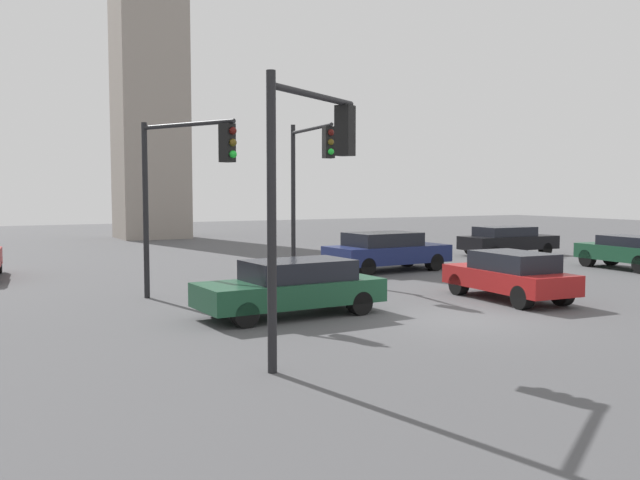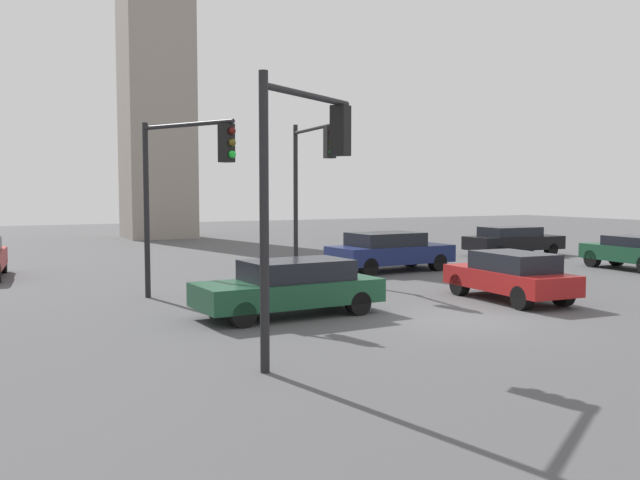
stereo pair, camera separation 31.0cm
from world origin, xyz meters
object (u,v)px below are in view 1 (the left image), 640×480
at_px(traffic_light_0, 309,168).
at_px(car_3, 507,240).
at_px(traffic_light_1, 185,170).
at_px(car_1, 386,251).
at_px(car_0, 627,251).
at_px(car_5, 510,275).
at_px(traffic_light_2, 312,163).
at_px(car_4, 292,287).

xyz_separation_m(traffic_light_0, car_3, (12.73, 3.95, -3.15)).
bearing_deg(traffic_light_1, car_3, 82.85).
relative_size(traffic_light_1, car_1, 1.03).
bearing_deg(car_0, car_5, 114.81).
relative_size(traffic_light_0, car_0, 1.36).
bearing_deg(traffic_light_1, car_1, 85.35).
bearing_deg(car_0, traffic_light_2, 115.43).
height_order(traffic_light_1, car_3, traffic_light_1).
height_order(car_1, car_4, car_1).
xyz_separation_m(traffic_light_1, traffic_light_2, (0.31, -7.01, -0.05)).
relative_size(car_0, car_1, 0.83).
relative_size(traffic_light_1, car_5, 1.22).
bearing_deg(car_0, car_1, 69.62).
height_order(traffic_light_1, car_0, traffic_light_1).
distance_m(car_0, car_5, 10.17).
distance_m(traffic_light_1, car_0, 18.00).
distance_m(car_1, car_3, 9.22).
bearing_deg(car_3, traffic_light_2, -140.32).
xyz_separation_m(car_0, car_3, (0.08, 6.73, 0.00)).
height_order(traffic_light_0, traffic_light_1, traffic_light_0).
relative_size(traffic_light_1, car_4, 1.07).
bearing_deg(car_5, traffic_light_2, 114.99).
bearing_deg(car_4, car_1, -139.67).
bearing_deg(car_5, car_4, 86.45).
relative_size(car_1, car_4, 1.04).
xyz_separation_m(traffic_light_2, car_4, (1.47, 3.95, -2.88)).
height_order(car_0, car_4, car_4).
height_order(traffic_light_2, car_0, traffic_light_2).
bearing_deg(car_3, car_0, -88.68).
relative_size(car_0, car_5, 0.98).
distance_m(car_4, car_5, 6.50).
height_order(traffic_light_1, car_5, traffic_light_1).
distance_m(traffic_light_2, car_0, 18.95).
bearing_deg(traffic_light_1, car_0, 62.10).
bearing_deg(car_0, car_4, 104.26).
xyz_separation_m(car_3, car_4, (-16.06, -9.58, -0.00)).
distance_m(car_3, car_5, 14.09).
bearing_deg(traffic_light_0, car_3, 112.11).
relative_size(car_3, car_5, 1.16).
distance_m(car_0, car_4, 16.23).
bearing_deg(traffic_light_2, car_5, -10.36).
bearing_deg(traffic_light_1, traffic_light_0, 89.43).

